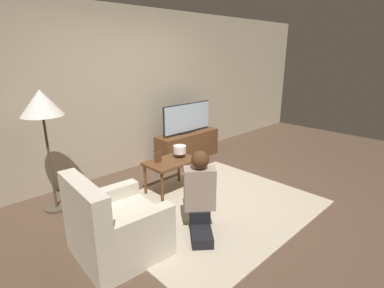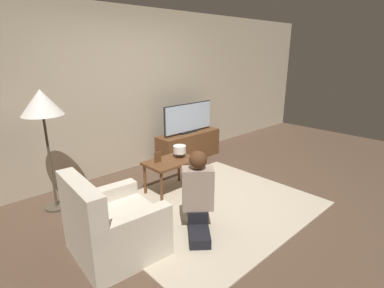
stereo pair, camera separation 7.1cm
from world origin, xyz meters
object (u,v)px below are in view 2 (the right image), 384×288
object	(u,v)px
floor_lamp	(42,107)
armchair	(113,228)
tv	(188,118)
coffee_table	(171,165)
person_kneeling	(198,192)
table_lamp	(180,150)

from	to	relation	value
floor_lamp	armchair	distance (m)	1.68
tv	coffee_table	bearing A→B (deg)	-142.84
coffee_table	person_kneeling	bearing A→B (deg)	-112.53
tv	floor_lamp	world-z (taller)	floor_lamp
coffee_table	armchair	xyz separation A→B (m)	(-1.27, -0.66, -0.13)
armchair	tv	bearing A→B (deg)	-53.49
person_kneeling	coffee_table	bearing A→B (deg)	-72.28
table_lamp	coffee_table	bearing A→B (deg)	-173.21
tv	table_lamp	distance (m)	1.27
tv	person_kneeling	world-z (taller)	tv
table_lamp	floor_lamp	bearing A→B (deg)	157.66
coffee_table	tv	bearing A→B (deg)	37.16
armchair	table_lamp	bearing A→B (deg)	-60.74
armchair	table_lamp	size ratio (longest dim) A/B	4.83
person_kneeling	table_lamp	size ratio (longest dim) A/B	5.11
armchair	person_kneeling	world-z (taller)	person_kneeling
floor_lamp	person_kneeling	world-z (taller)	floor_lamp
tv	floor_lamp	bearing A→B (deg)	-175.56
tv	table_lamp	bearing A→B (deg)	-138.47
floor_lamp	table_lamp	size ratio (longest dim) A/B	8.43
tv	floor_lamp	xyz separation A→B (m)	(-2.49, -0.19, 0.54)
coffee_table	person_kneeling	world-z (taller)	person_kneeling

